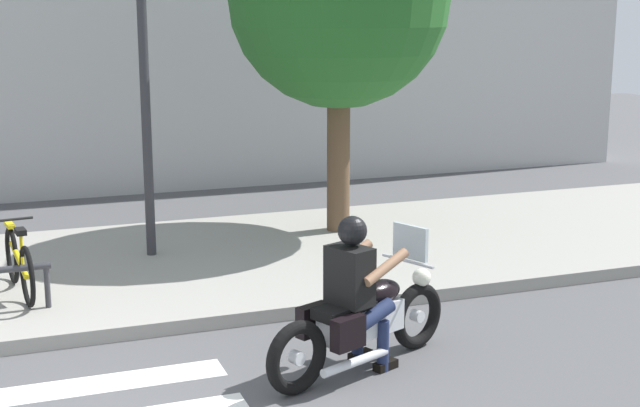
# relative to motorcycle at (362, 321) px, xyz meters

# --- Properties ---
(sidewalk) EXTENTS (24.00, 4.40, 0.15)m
(sidewalk) POSITION_rel_motorcycle_xyz_m (-2.45, 3.64, -0.39)
(sidewalk) COLOR gray
(sidewalk) RESTS_ON ground
(crosswalk_stripe_4) EXTENTS (2.80, 0.40, 0.01)m
(crosswalk_stripe_4) POSITION_rel_motorcycle_xyz_m (-2.58, 0.48, -0.46)
(crosswalk_stripe_4) COLOR white
(crosswalk_stripe_4) RESTS_ON ground
(motorcycle) EXTENTS (2.07, 1.00, 1.24)m
(motorcycle) POSITION_rel_motorcycle_xyz_m (0.00, 0.00, 0.00)
(motorcycle) COLOR black
(motorcycle) RESTS_ON ground
(rider) EXTENTS (0.75, 0.69, 1.44)m
(rider) POSITION_rel_motorcycle_xyz_m (-0.07, -0.03, 0.37)
(rider) COLOR black
(rider) RESTS_ON ground
(bicycle_3) EXTENTS (0.48, 1.60, 0.79)m
(bicycle_3) POSITION_rel_motorcycle_xyz_m (-2.82, 2.89, 0.05)
(bicycle_3) COLOR black
(bicycle_3) RESTS_ON sidewalk
(street_lamp) EXTENTS (0.28, 0.28, 4.11)m
(street_lamp) POSITION_rel_motorcycle_xyz_m (-1.19, 4.04, 2.04)
(street_lamp) COLOR #2D2D33
(street_lamp) RESTS_ON ground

